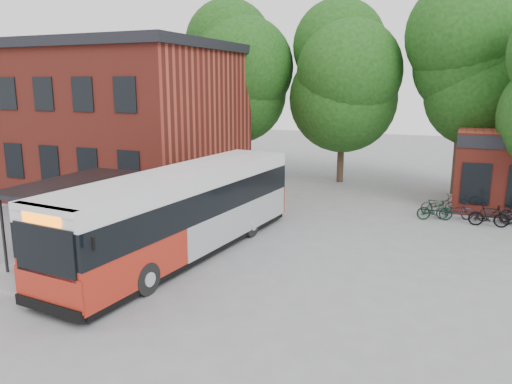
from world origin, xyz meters
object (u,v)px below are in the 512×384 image
at_px(bicycle_3, 489,216).
at_px(bicycle_4, 495,214).
at_px(bicycle_2, 455,210).
at_px(bus_shelter, 76,219).
at_px(bicycle_1, 435,210).
at_px(city_bus, 184,213).
at_px(bicycle_0, 439,204).

xyz_separation_m(bicycle_3, bicycle_4, (0.30, 0.76, -0.11)).
height_order(bicycle_2, bicycle_4, bicycle_2).
xyz_separation_m(bus_shelter, bicycle_4, (14.42, 11.05, -1.04)).
xyz_separation_m(bus_shelter, bicycle_1, (11.83, 10.49, -0.96)).
bearing_deg(bus_shelter, city_bus, 27.92).
bearing_deg(bicycle_1, bicycle_0, -19.65).
relative_size(city_bus, bicycle_2, 7.33).
bearing_deg(bicycle_3, bicycle_0, 51.41).
xyz_separation_m(bicycle_0, bicycle_2, (0.76, -0.85, -0.03)).
relative_size(bus_shelter, bicycle_1, 4.28).
relative_size(bicycle_0, bicycle_2, 1.07).
distance_m(bus_shelter, bicycle_4, 18.20).
distance_m(bicycle_0, bicycle_4, 2.62).
xyz_separation_m(city_bus, bicycle_3, (10.66, 8.45, -1.07)).
height_order(bicycle_0, bicycle_1, bicycle_1).
height_order(bicycle_1, bicycle_3, bicycle_3).
bearing_deg(bicycle_3, bicycle_4, -24.51).
distance_m(city_bus, bicycle_0, 13.15).
height_order(city_bus, bicycle_4, city_bus).
height_order(bicycle_2, bicycle_3, bicycle_3).
height_order(bus_shelter, bicycle_1, bus_shelter).
bearing_deg(bicycle_2, bicycle_0, 25.53).
bearing_deg(bicycle_1, bicycle_4, -93.09).
bearing_deg(bus_shelter, bicycle_4, 37.46).
height_order(bus_shelter, city_bus, city_bus).
height_order(bicycle_0, bicycle_2, bicycle_0).
relative_size(bus_shelter, bicycle_2, 4.11).
distance_m(bicycle_0, bicycle_3, 2.69).
distance_m(bus_shelter, bicycle_2, 16.82).
relative_size(bus_shelter, bicycle_3, 4.08).
relative_size(bicycle_0, bicycle_1, 1.11).
bearing_deg(bicycle_3, bicycle_1, 81.81).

